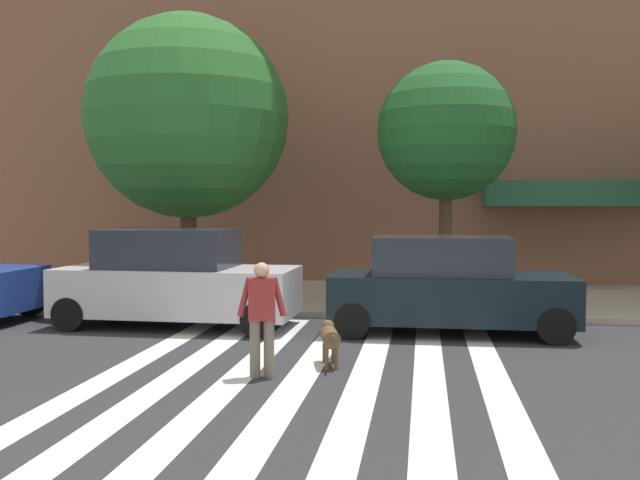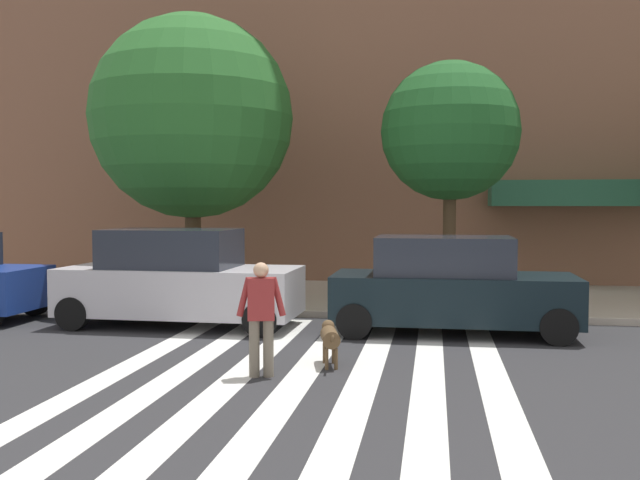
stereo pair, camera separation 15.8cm
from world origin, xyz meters
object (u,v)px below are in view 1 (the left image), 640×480
at_px(street_tree_nearest, 187,117).
at_px(dog_on_leash, 330,337).
at_px(pedestrian_dog_walker, 262,313).
at_px(parked_car_behind_first, 175,280).
at_px(street_tree_middle, 446,132).
at_px(parked_car_third_in_line, 448,286).

xyz_separation_m(street_tree_nearest, dog_on_leash, (4.35, -6.27, -4.13)).
distance_m(street_tree_nearest, pedestrian_dog_walker, 8.73).
bearing_deg(parked_car_behind_first, street_tree_middle, 28.59).
distance_m(parked_car_behind_first, pedestrian_dog_walker, 4.68).
xyz_separation_m(pedestrian_dog_walker, dog_on_leash, (0.86, 0.85, -0.48)).
bearing_deg(street_tree_nearest, street_tree_middle, -2.93).
relative_size(parked_car_behind_first, pedestrian_dog_walker, 2.91).
relative_size(parked_car_third_in_line, street_tree_nearest, 0.66).
bearing_deg(pedestrian_dog_walker, parked_car_behind_first, 124.64).
xyz_separation_m(street_tree_middle, dog_on_leash, (-1.90, -5.95, -3.66)).
bearing_deg(street_tree_middle, parked_car_behind_first, -151.41).
distance_m(parked_car_behind_first, parked_car_third_in_line, 5.40).
height_order(parked_car_behind_first, street_tree_nearest, street_tree_nearest).
bearing_deg(pedestrian_dog_walker, street_tree_middle, 67.91).
bearing_deg(street_tree_nearest, parked_car_behind_first, -75.82).
bearing_deg(dog_on_leash, street_tree_nearest, 124.74).
bearing_deg(parked_car_third_in_line, street_tree_nearest, 152.24).
distance_m(parked_car_third_in_line, street_tree_nearest, 7.94).
bearing_deg(parked_car_behind_first, dog_on_leash, -40.41).
height_order(parked_car_third_in_line, pedestrian_dog_walker, parked_car_third_in_line).
height_order(parked_car_behind_first, street_tree_middle, street_tree_middle).
distance_m(street_tree_middle, dog_on_leash, 7.24).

